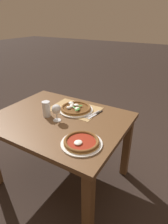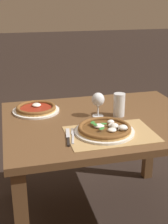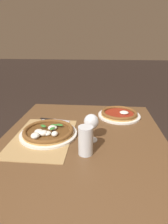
{
  "view_description": "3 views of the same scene",
  "coord_description": "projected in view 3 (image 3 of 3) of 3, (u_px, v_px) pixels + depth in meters",
  "views": [
    {
      "loc": [
        -0.95,
        1.17,
        1.56
      ],
      "look_at": [
        -0.21,
        -0.1,
        0.81
      ],
      "focal_mm": 30.0,
      "sensor_mm": 36.0,
      "label": 1
    },
    {
      "loc": [
        -0.55,
        -1.7,
        1.45
      ],
      "look_at": [
        -0.14,
        -0.09,
        0.83
      ],
      "focal_mm": 50.0,
      "sensor_mm": 36.0,
      "label": 2
    },
    {
      "loc": [
        0.9,
        0.09,
        1.26
      ],
      "look_at": [
        -0.26,
        -0.01,
        0.81
      ],
      "focal_mm": 30.0,
      "sensor_mm": 36.0,
      "label": 3
    }
  ],
  "objects": [
    {
      "name": "wine_glass",
      "position": [
        91.0,
        123.0,
        1.0
      ],
      "size": [
        0.08,
        0.08,
        0.16
      ],
      "color": "silver",
      "rests_on": "dining_table"
    },
    {
      "name": "knife",
      "position": [
        55.0,
        120.0,
        1.29
      ],
      "size": [
        0.05,
        0.21,
        0.01
      ],
      "color": "black",
      "rests_on": "paper_placemat"
    },
    {
      "name": "fork",
      "position": [
        55.0,
        122.0,
        1.26
      ],
      "size": [
        0.06,
        0.2,
        0.0
      ],
      "color": "#B7B7BC",
      "rests_on": "paper_placemat"
    },
    {
      "name": "pint_glass",
      "position": [
        86.0,
        141.0,
        0.89
      ],
      "size": [
        0.07,
        0.07,
        0.15
      ],
      "color": "silver",
      "rests_on": "dining_table"
    },
    {
      "name": "dining_table",
      "position": [
        82.0,
        158.0,
        1.07
      ],
      "size": [
        1.2,
        0.93,
        0.74
      ],
      "color": "brown",
      "rests_on": "ground"
    },
    {
      "name": "paper_placemat",
      "position": [
        43.0,
        137.0,
        1.07
      ],
      "size": [
        0.48,
        0.33,
        0.0
      ],
      "primitive_type": "cube",
      "color": "#A88451",
      "rests_on": "dining_table"
    },
    {
      "name": "pizza_near",
      "position": [
        48.0,
        132.0,
        1.08
      ],
      "size": [
        0.33,
        0.33,
        0.05
      ],
      "color": "silver",
      "rests_on": "paper_placemat"
    },
    {
      "name": "pizza_far",
      "position": [
        119.0,
        114.0,
        1.36
      ],
      "size": [
        0.3,
        0.3,
        0.04
      ],
      "color": "silver",
      "rests_on": "dining_table"
    }
  ]
}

